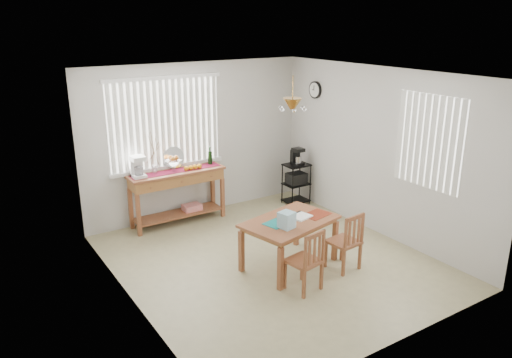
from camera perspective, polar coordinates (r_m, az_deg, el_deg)
ground at (r=7.15m, az=1.75°, el=-9.36°), size 4.00×4.50×0.01m
room_shell at (r=6.56m, az=1.83°, el=3.98°), size 4.20×4.70×2.70m
sideboard at (r=8.29m, az=-8.95°, el=-0.56°), size 1.60×0.45×0.90m
sideboard_items at (r=8.10m, az=-10.79°, el=1.58°), size 1.52×0.38×0.69m
wire_cart at (r=9.15m, az=4.62°, el=-0.10°), size 0.44×0.35×0.75m
cart_items at (r=9.03m, az=4.66°, el=2.57°), size 0.18×0.21×0.31m
dining_table at (r=6.79m, az=3.87°, el=-5.31°), size 1.41×1.07×0.67m
table_items at (r=6.58m, az=3.92°, el=-4.61°), size 1.04×0.47×0.22m
chair_left at (r=6.29m, az=5.71°, el=-9.31°), size 0.44×0.44×0.82m
chair_right at (r=6.86m, az=10.20°, el=-7.08°), size 0.42×0.42×0.83m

